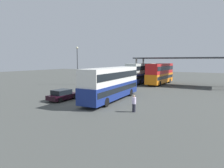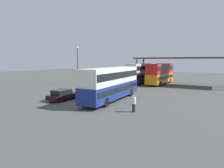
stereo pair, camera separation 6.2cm
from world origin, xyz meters
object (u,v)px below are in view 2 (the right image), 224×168
at_px(parked_hatchback, 62,95).
at_px(pedestrian_waiting, 134,104).
at_px(lamppost_tall, 78,61).
at_px(double_decker_near_canopy, 142,72).
at_px(double_decker_mid_row, 160,73).
at_px(double_decker_main, 112,82).

distance_m(parked_hatchback, pedestrian_waiting, 9.85).
bearing_deg(lamppost_tall, double_decker_near_canopy, 41.83).
bearing_deg(double_decker_mid_row, double_decker_main, -179.04).
bearing_deg(double_decker_main, lamppost_tall, 51.21).
bearing_deg(lamppost_tall, double_decker_main, -36.10).
relative_size(double_decker_main, pedestrian_waiting, 7.07).
height_order(double_decker_near_canopy, lamppost_tall, lamppost_tall).
xyz_separation_m(double_decker_main, double_decker_mid_row, (0.73, 19.08, 0.13)).
height_order(parked_hatchback, double_decker_near_canopy, double_decker_near_canopy).
relative_size(double_decker_main, double_decker_mid_row, 1.09).
bearing_deg(double_decker_near_canopy, lamppost_tall, 134.90).
height_order(lamppost_tall, pedestrian_waiting, lamppost_tall).
bearing_deg(pedestrian_waiting, double_decker_mid_row, 50.05).
relative_size(double_decker_main, lamppost_tall, 1.52).
relative_size(double_decker_main, parked_hatchback, 2.96).
bearing_deg(pedestrian_waiting, double_decker_near_canopy, 59.57).
xyz_separation_m(double_decker_main, lamppost_tall, (-13.67, 9.97, 2.62)).
height_order(parked_hatchback, pedestrian_waiting, pedestrian_waiting).
height_order(double_decker_main, pedestrian_waiting, double_decker_main).
relative_size(parked_hatchback, double_decker_near_canopy, 0.36).
distance_m(double_decker_main, parked_hatchback, 6.33).
bearing_deg(double_decker_main, parked_hatchback, 119.55).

